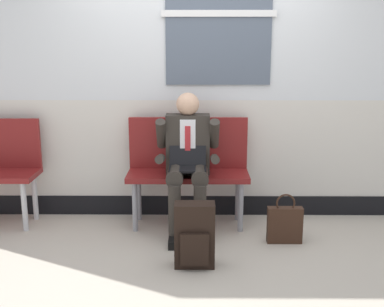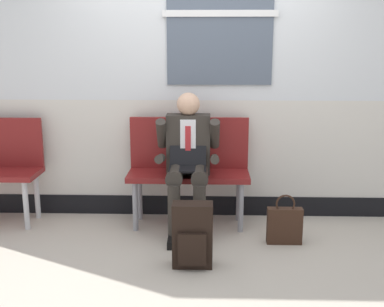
{
  "view_description": "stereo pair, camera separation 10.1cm",
  "coord_description": "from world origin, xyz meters",
  "px_view_note": "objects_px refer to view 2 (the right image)",
  "views": [
    {
      "loc": [
        -0.01,
        -3.96,
        1.72
      ],
      "look_at": [
        -0.04,
        0.23,
        0.75
      ],
      "focal_mm": 45.64,
      "sensor_mm": 36.0,
      "label": 1
    },
    {
      "loc": [
        0.09,
        -3.96,
        1.72
      ],
      "look_at": [
        -0.04,
        0.23,
        0.75
      ],
      "focal_mm": 45.64,
      "sensor_mm": 36.0,
      "label": 2
    }
  ],
  "objects_px": {
    "backpack": "(192,236)",
    "handbag": "(285,225)",
    "bench_with_person": "(189,163)",
    "person_seated": "(188,159)"
  },
  "relations": [
    {
      "from": "bench_with_person",
      "to": "person_seated",
      "type": "distance_m",
      "value": 0.23
    },
    {
      "from": "person_seated",
      "to": "backpack",
      "type": "distance_m",
      "value": 0.86
    },
    {
      "from": "handbag",
      "to": "person_seated",
      "type": "bearing_deg",
      "value": 161.89
    },
    {
      "from": "bench_with_person",
      "to": "person_seated",
      "type": "bearing_deg",
      "value": -90.0
    },
    {
      "from": "bench_with_person",
      "to": "backpack",
      "type": "xyz_separation_m",
      "value": [
        0.06,
        -0.95,
        -0.34
      ]
    },
    {
      "from": "backpack",
      "to": "handbag",
      "type": "bearing_deg",
      "value": 30.66
    },
    {
      "from": "person_seated",
      "to": "bench_with_person",
      "type": "bearing_deg",
      "value": 90.0
    },
    {
      "from": "bench_with_person",
      "to": "handbag",
      "type": "height_order",
      "value": "bench_with_person"
    },
    {
      "from": "backpack",
      "to": "handbag",
      "type": "distance_m",
      "value": 0.91
    },
    {
      "from": "backpack",
      "to": "person_seated",
      "type": "bearing_deg",
      "value": 94.96
    }
  ]
}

